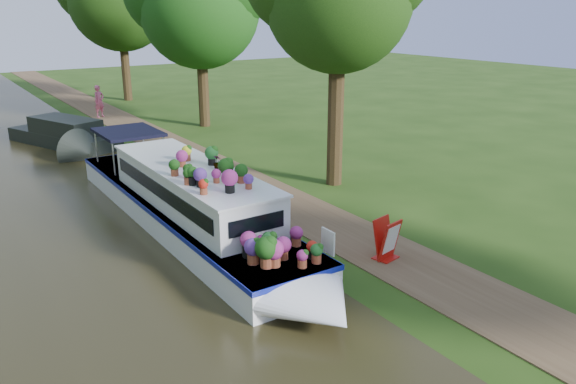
% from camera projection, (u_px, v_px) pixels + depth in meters
% --- Properties ---
extents(ground, '(100.00, 100.00, 0.00)m').
position_uv_depth(ground, '(292.00, 233.00, 15.52)').
color(ground, '#203D0F').
rests_on(ground, ground).
extents(canal_water, '(10.00, 100.00, 0.02)m').
position_uv_depth(canal_water, '(66.00, 289.00, 12.37)').
color(canal_water, black).
rests_on(canal_water, ground).
extents(towpath, '(2.20, 100.00, 0.03)m').
position_uv_depth(towpath, '(327.00, 223.00, 16.15)').
color(towpath, brown).
rests_on(towpath, ground).
extents(plant_boat, '(2.29, 13.52, 2.25)m').
position_uv_depth(plant_boat, '(193.00, 203.00, 15.27)').
color(plant_boat, white).
rests_on(plant_boat, canal_water).
extents(second_boat, '(3.95, 7.12, 1.29)m').
position_uv_depth(second_boat, '(66.00, 135.00, 25.09)').
color(second_boat, black).
rests_on(second_boat, canal_water).
extents(sandwich_board, '(0.67, 0.63, 1.01)m').
position_uv_depth(sandwich_board, '(387.00, 241.00, 13.70)').
color(sandwich_board, red).
rests_on(sandwich_board, towpath).
extents(pedestrian_pink, '(0.78, 0.66, 1.80)m').
position_uv_depth(pedestrian_pink, '(99.00, 101.00, 31.80)').
color(pedestrian_pink, '#E25D79').
rests_on(pedestrian_pink, towpath).
extents(verge_plant, '(0.43, 0.39, 0.40)m').
position_uv_depth(verge_plant, '(294.00, 243.00, 14.34)').
color(verge_plant, '#36651E').
rests_on(verge_plant, ground).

